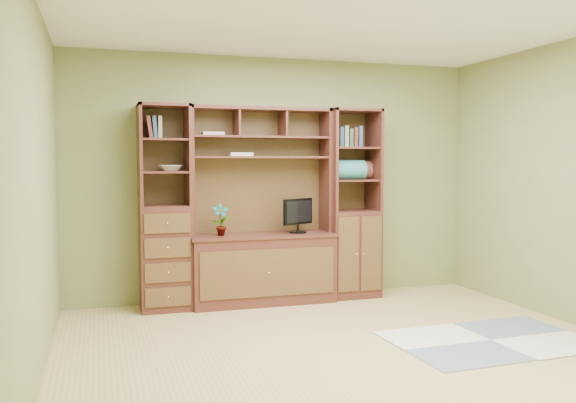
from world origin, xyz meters
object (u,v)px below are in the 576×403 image
object	(u,v)px
center_hutch	(262,206)
right_tower	(352,203)
left_tower	(165,208)
monitor	(298,209)

from	to	relation	value
center_hutch	right_tower	size ratio (longest dim) A/B	1.00
left_tower	center_hutch	bearing A→B (deg)	-2.29
left_tower	monitor	size ratio (longest dim) A/B	4.10
right_tower	monitor	world-z (taller)	right_tower
monitor	center_hutch	bearing A→B (deg)	147.45
left_tower	right_tower	bearing A→B (deg)	0.00
left_tower	right_tower	world-z (taller)	same
center_hutch	monitor	xyz separation A→B (m)	(0.38, -0.03, -0.04)
center_hutch	left_tower	size ratio (longest dim) A/B	1.00
center_hutch	left_tower	distance (m)	1.00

